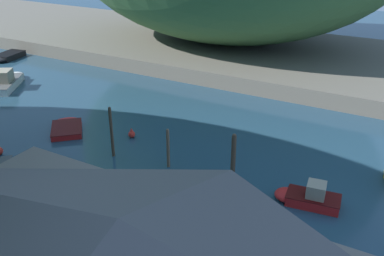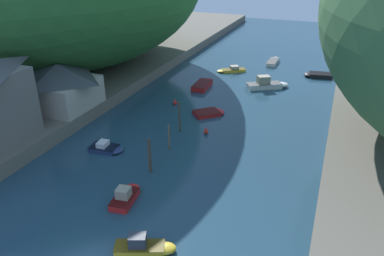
{
  "view_description": "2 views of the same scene",
  "coord_description": "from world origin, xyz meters",
  "px_view_note": "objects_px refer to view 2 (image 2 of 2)",
  "views": [
    {
      "loc": [
        -21.93,
        3.31,
        14.07
      ],
      "look_at": [
        0.43,
        15.78,
        1.98
      ],
      "focal_mm": 40.0,
      "sensor_mm": 36.0,
      "label": 1
    },
    {
      "loc": [
        12.58,
        -13.48,
        18.39
      ],
      "look_at": [
        0.48,
        16.87,
        2.5
      ],
      "focal_mm": 35.0,
      "sensor_mm": 36.0,
      "label": 2
    }
  ],
  "objects_px": {
    "channel_buoy_near": "(175,102)",
    "channel_buoy_far": "(206,131)",
    "boat_far_right_bank": "(107,148)",
    "boat_navy_launch": "(273,61)",
    "boat_moored_right": "(126,195)",
    "boat_open_rowboat": "(210,113)",
    "boat_near_quay": "(145,247)",
    "boat_small_dinghy": "(203,84)",
    "boat_cabin_cruiser": "(317,75)",
    "boathouse_shed": "(60,85)",
    "person_on_quay": "(8,135)",
    "boat_red_skiff": "(231,70)",
    "boat_mid_channel": "(268,84)"
  },
  "relations": [
    {
      "from": "boat_small_dinghy",
      "to": "boat_cabin_cruiser",
      "type": "relative_size",
      "value": 1.21
    },
    {
      "from": "boathouse_shed",
      "to": "channel_buoy_far",
      "type": "bearing_deg",
      "value": 7.36
    },
    {
      "from": "boathouse_shed",
      "to": "boat_mid_channel",
      "type": "distance_m",
      "value": 28.36
    },
    {
      "from": "boathouse_shed",
      "to": "boat_open_rowboat",
      "type": "relative_size",
      "value": 1.88
    },
    {
      "from": "boat_near_quay",
      "to": "boat_cabin_cruiser",
      "type": "bearing_deg",
      "value": 148.52
    },
    {
      "from": "boat_navy_launch",
      "to": "boat_cabin_cruiser",
      "type": "height_order",
      "value": "boat_cabin_cruiser"
    },
    {
      "from": "boat_red_skiff",
      "to": "boat_navy_launch",
      "type": "distance_m",
      "value": 9.42
    },
    {
      "from": "boathouse_shed",
      "to": "boat_moored_right",
      "type": "bearing_deg",
      "value": -36.67
    },
    {
      "from": "channel_buoy_near",
      "to": "boat_small_dinghy",
      "type": "bearing_deg",
      "value": 83.24
    },
    {
      "from": "boathouse_shed",
      "to": "boat_red_skiff",
      "type": "bearing_deg",
      "value": 61.9
    },
    {
      "from": "boat_far_right_bank",
      "to": "channel_buoy_far",
      "type": "xyz_separation_m",
      "value": [
        7.92,
        7.2,
        0.0
      ]
    },
    {
      "from": "boat_red_skiff",
      "to": "person_on_quay",
      "type": "relative_size",
      "value": 2.79
    },
    {
      "from": "boathouse_shed",
      "to": "boat_cabin_cruiser",
      "type": "height_order",
      "value": "boathouse_shed"
    },
    {
      "from": "boat_mid_channel",
      "to": "boat_navy_launch",
      "type": "relative_size",
      "value": 1.07
    },
    {
      "from": "boathouse_shed",
      "to": "boat_near_quay",
      "type": "bearing_deg",
      "value": -39.26
    },
    {
      "from": "boat_navy_launch",
      "to": "channel_buoy_near",
      "type": "distance_m",
      "value": 25.36
    },
    {
      "from": "boat_small_dinghy",
      "to": "boat_open_rowboat",
      "type": "height_order",
      "value": "boat_small_dinghy"
    },
    {
      "from": "boat_far_right_bank",
      "to": "channel_buoy_far",
      "type": "bearing_deg",
      "value": 126.91
    },
    {
      "from": "channel_buoy_near",
      "to": "channel_buoy_far",
      "type": "bearing_deg",
      "value": -44.16
    },
    {
      "from": "boat_open_rowboat",
      "to": "boat_moored_right",
      "type": "xyz_separation_m",
      "value": [
        -0.62,
        -18.63,
        0.21
      ]
    },
    {
      "from": "boat_open_rowboat",
      "to": "boat_near_quay",
      "type": "height_order",
      "value": "boat_near_quay"
    },
    {
      "from": "boat_red_skiff",
      "to": "boat_open_rowboat",
      "type": "xyz_separation_m",
      "value": [
        2.51,
        -17.55,
        -0.07
      ]
    },
    {
      "from": "boat_red_skiff",
      "to": "boat_navy_launch",
      "type": "xyz_separation_m",
      "value": [
        5.45,
        7.68,
        0.01
      ]
    },
    {
      "from": "boathouse_shed",
      "to": "boat_mid_channel",
      "type": "bearing_deg",
      "value": 43.53
    },
    {
      "from": "boathouse_shed",
      "to": "boat_moored_right",
      "type": "xyz_separation_m",
      "value": [
        15.17,
        -11.3,
        -3.71
      ]
    },
    {
      "from": "boathouse_shed",
      "to": "boat_cabin_cruiser",
      "type": "distance_m",
      "value": 38.24
    },
    {
      "from": "boat_far_right_bank",
      "to": "channel_buoy_near",
      "type": "height_order",
      "value": "boat_far_right_bank"
    },
    {
      "from": "person_on_quay",
      "to": "boat_far_right_bank",
      "type": "bearing_deg",
      "value": -52.91
    },
    {
      "from": "boat_red_skiff",
      "to": "person_on_quay",
      "type": "bearing_deg",
      "value": 128.05
    },
    {
      "from": "boat_cabin_cruiser",
      "to": "channel_buoy_near",
      "type": "relative_size",
      "value": 5.5
    },
    {
      "from": "boathouse_shed",
      "to": "person_on_quay",
      "type": "distance_m",
      "value": 9.8
    },
    {
      "from": "boat_red_skiff",
      "to": "boat_far_right_bank",
      "type": "height_order",
      "value": "boat_far_right_bank"
    },
    {
      "from": "boat_navy_launch",
      "to": "boat_moored_right",
      "type": "distance_m",
      "value": 44.0
    },
    {
      "from": "boat_open_rowboat",
      "to": "boat_near_quay",
      "type": "relative_size",
      "value": 0.98
    },
    {
      "from": "boat_navy_launch",
      "to": "boat_far_right_bank",
      "type": "xyz_separation_m",
      "value": [
        -9.54,
        -37.55,
        -0.0
      ]
    },
    {
      "from": "boat_near_quay",
      "to": "channel_buoy_far",
      "type": "height_order",
      "value": "boat_near_quay"
    },
    {
      "from": "boathouse_shed",
      "to": "channel_buoy_near",
      "type": "bearing_deg",
      "value": 38.82
    },
    {
      "from": "boat_red_skiff",
      "to": "boat_moored_right",
      "type": "distance_m",
      "value": 36.22
    },
    {
      "from": "boat_red_skiff",
      "to": "person_on_quay",
      "type": "height_order",
      "value": "person_on_quay"
    },
    {
      "from": "channel_buoy_near",
      "to": "channel_buoy_far",
      "type": "xyz_separation_m",
      "value": [
        6.51,
        -6.32,
        -0.02
      ]
    },
    {
      "from": "boat_open_rowboat",
      "to": "person_on_quay",
      "type": "xyz_separation_m",
      "value": [
        -14.24,
        -16.87,
        2.25
      ]
    },
    {
      "from": "boat_open_rowboat",
      "to": "boat_cabin_cruiser",
      "type": "xyz_separation_m",
      "value": [
        10.78,
        19.9,
        0.09
      ]
    },
    {
      "from": "boat_far_right_bank",
      "to": "boat_cabin_cruiser",
      "type": "relative_size",
      "value": 0.77
    },
    {
      "from": "boat_open_rowboat",
      "to": "boat_near_quay",
      "type": "distance_m",
      "value": 23.35
    },
    {
      "from": "boat_small_dinghy",
      "to": "boat_open_rowboat",
      "type": "relative_size",
      "value": 1.3
    },
    {
      "from": "boat_open_rowboat",
      "to": "channel_buoy_far",
      "type": "bearing_deg",
      "value": -28.01
    },
    {
      "from": "boat_far_right_bank",
      "to": "boat_near_quay",
      "type": "relative_size",
      "value": 0.82
    },
    {
      "from": "boat_near_quay",
      "to": "boat_moored_right",
      "type": "relative_size",
      "value": 1.13
    },
    {
      "from": "boat_far_right_bank",
      "to": "person_on_quay",
      "type": "relative_size",
      "value": 2.06
    },
    {
      "from": "channel_buoy_far",
      "to": "boat_far_right_bank",
      "type": "bearing_deg",
      "value": -137.74
    }
  ]
}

